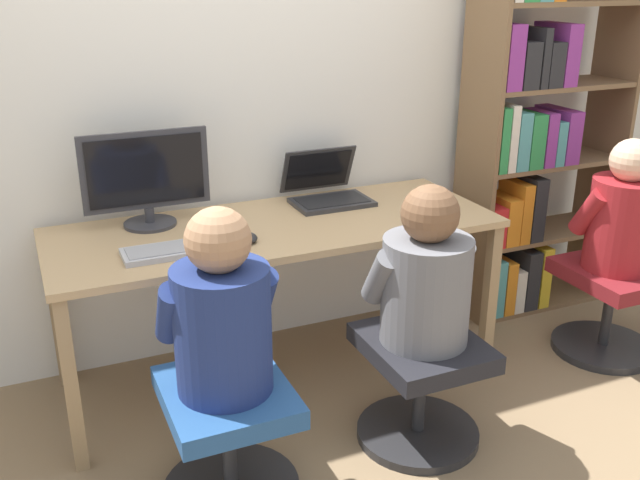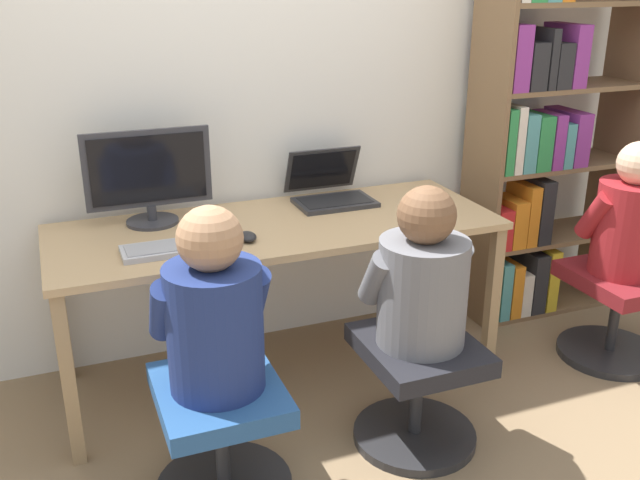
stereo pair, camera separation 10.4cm
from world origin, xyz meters
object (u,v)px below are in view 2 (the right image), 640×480
person_at_laptop (423,279)px  bookshelf (538,139)px  laptop (331,191)px  office_chair_right (417,383)px  person_near_shelf (630,218)px  keyboard (178,247)px  office_chair_left (221,431)px  office_chair_side (616,308)px  desktop_monitor (149,177)px  person_at_monitor (214,312)px

person_at_laptop → bookshelf: bookshelf is taller
laptop → bookshelf: bearing=-2.9°
office_chair_right → person_near_shelf: person_near_shelf is taller
office_chair_right → keyboard: bearing=147.4°
office_chair_left → person_near_shelf: 2.01m
keyboard → laptop: bearing=24.6°
keyboard → office_chair_side: 2.04m
desktop_monitor → office_chair_right: size_ratio=1.08×
keyboard → office_chair_right: 1.05m
bookshelf → laptop: bearing=177.1°
keyboard → office_chair_side: keyboard is taller
person_at_laptop → bookshelf: size_ratio=0.30×
keyboard → office_chair_left: keyboard is taller
laptop → person_at_monitor: (-0.76, -0.87, -0.07)m
keyboard → office_chair_right: (0.78, -0.50, -0.49)m
laptop → keyboard: bearing=-155.4°
desktop_monitor → keyboard: 0.40m
person_at_laptop → office_chair_left: bearing=-178.1°
person_at_monitor → person_at_laptop: size_ratio=1.05×
laptop → office_chair_right: size_ratio=0.73×
keyboard → bookshelf: bookshelf is taller
office_chair_left → office_chair_side: bearing=7.4°
desktop_monitor → person_near_shelf: desktop_monitor is taller
person_near_shelf → person_at_laptop: bearing=-168.9°
office_chair_left → office_chair_side: (1.94, 0.25, 0.00)m
person_at_laptop → person_near_shelf: 1.20m
keyboard → person_at_laptop: size_ratio=0.70×
desktop_monitor → person_at_laptop: size_ratio=0.86×
desktop_monitor → office_chair_left: (0.05, -0.87, -0.67)m
person_at_monitor → bookshelf: bearing=23.8°
office_chair_right → person_at_monitor: size_ratio=0.76×
desktop_monitor → person_near_shelf: (2.00, -0.62, -0.23)m
desktop_monitor → office_chair_left: desktop_monitor is taller
keyboard → office_chair_left: (0.01, -0.52, -0.49)m
bookshelf → office_chair_side: bookshelf is taller
laptop → person_at_monitor: bearing=-131.1°
desktop_monitor → office_chair_side: 2.20m
bookshelf → keyboard: bearing=-170.9°
person_at_laptop → bookshelf: bearing=36.4°
person_at_monitor → office_chair_side: 2.01m
desktop_monitor → person_at_laptop: (0.82, -0.85, -0.24)m
laptop → bookshelf: bookshelf is taller
bookshelf → person_near_shelf: size_ratio=3.27×
person_at_laptop → bookshelf: (1.08, 0.80, 0.25)m
desktop_monitor → keyboard: desktop_monitor is taller
office_chair_left → office_chair_right: 0.77m
keyboard → person_at_monitor: bearing=-88.5°
office_chair_side → desktop_monitor: bearing=162.7°
person_at_laptop → keyboard: bearing=147.6°
bookshelf → desktop_monitor: bearing=178.4°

